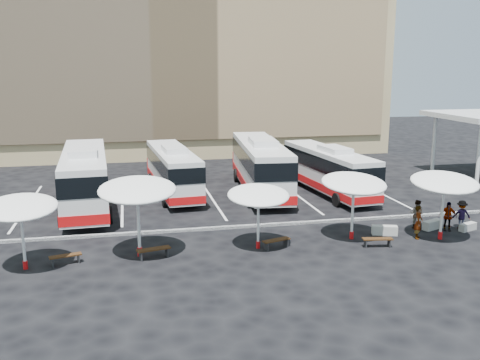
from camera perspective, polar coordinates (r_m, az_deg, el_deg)
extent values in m
plane|color=black|center=(29.45, -0.69, -5.47)|extent=(120.00, 120.00, 0.00)
cube|color=tan|center=(59.90, -6.99, 15.45)|extent=(42.00, 18.00, 25.00)
cube|color=#A1835C|center=(50.83, -6.01, 15.53)|extent=(40.00, 0.30, 20.00)
cylinder|color=silver|center=(43.42, 24.15, 2.43)|extent=(0.30, 0.30, 4.80)
cylinder|color=silver|center=(48.33, 20.00, 3.64)|extent=(0.30, 0.30, 4.80)
cube|color=black|center=(29.90, -0.88, -5.05)|extent=(34.00, 0.25, 0.15)
cube|color=white|center=(37.20, -21.73, -2.60)|extent=(0.15, 12.00, 0.01)
cube|color=white|center=(36.63, -12.44, -2.24)|extent=(0.15, 12.00, 0.01)
cube|color=white|center=(37.04, -3.13, -1.81)|extent=(0.15, 12.00, 0.01)
cube|color=white|center=(38.40, 5.75, -1.35)|extent=(0.15, 12.00, 0.01)
cube|color=white|center=(40.60, 13.85, -0.91)|extent=(0.15, 12.00, 0.01)
cube|color=silver|center=(35.25, -16.21, 0.37)|extent=(3.24, 12.55, 3.11)
cube|color=black|center=(35.13, -16.27, 1.36)|extent=(3.30, 12.61, 1.14)
cube|color=#BC0D0F|center=(35.48, -16.11, -1.44)|extent=(3.30, 12.61, 0.57)
cube|color=#BC0D0F|center=(41.49, -16.03, 0.99)|extent=(2.66, 0.35, 1.45)
cube|color=silver|center=(33.92, -16.41, 2.94)|extent=(1.82, 3.19, 0.41)
cylinder|color=black|center=(39.15, -17.90, -0.85)|extent=(0.42, 1.05, 1.04)
cylinder|color=black|center=(39.09, -14.11, -0.65)|extent=(0.42, 1.05, 1.04)
cylinder|color=black|center=(31.62, -18.51, -3.90)|extent=(0.42, 1.05, 1.04)
cylinder|color=black|center=(31.55, -13.81, -3.65)|extent=(0.42, 1.05, 1.04)
cube|color=silver|center=(37.97, -7.19, 1.18)|extent=(3.09, 11.01, 2.72)
cube|color=black|center=(37.87, -7.22, 1.99)|extent=(3.15, 11.06, 1.00)
cube|color=#BC0D0F|center=(38.17, -7.16, -0.29)|extent=(3.15, 11.06, 0.50)
cube|color=#BC0D0F|center=(43.38, -8.34, 1.60)|extent=(2.32, 0.36, 1.27)
cube|color=silver|center=(36.83, -7.03, 3.28)|extent=(1.65, 2.82, 0.36)
cylinder|color=black|center=(41.15, -9.42, 0.09)|extent=(0.39, 0.93, 0.91)
cylinder|color=black|center=(41.48, -6.32, 0.28)|extent=(0.39, 0.93, 0.91)
cylinder|color=black|center=(34.59, -8.01, -2.15)|extent=(0.39, 0.93, 0.91)
cylinder|color=black|center=(34.97, -4.34, -1.90)|extent=(0.39, 0.93, 0.91)
cube|color=silver|center=(38.09, 2.17, 1.69)|extent=(3.74, 12.63, 3.11)
cube|color=black|center=(37.98, 2.18, 2.62)|extent=(3.81, 12.70, 1.14)
cube|color=#BC0D0F|center=(38.31, 2.16, 0.02)|extent=(3.81, 12.70, 0.57)
cube|color=#BC0D0F|center=(44.29, 0.93, 2.15)|extent=(2.66, 0.45, 1.45)
cube|color=silver|center=(36.80, 2.44, 4.11)|extent=(1.94, 3.25, 0.41)
cylinder|color=black|center=(41.74, -0.37, 0.52)|extent=(0.46, 1.07, 1.04)
cylinder|color=black|center=(42.10, 3.14, 0.60)|extent=(0.46, 1.07, 1.04)
cylinder|color=black|center=(34.21, 1.07, -2.07)|extent=(0.46, 1.07, 1.04)
cylinder|color=black|center=(34.65, 5.32, -1.94)|extent=(0.46, 1.07, 1.04)
cube|color=silver|center=(38.26, 9.38, 1.18)|extent=(3.30, 10.97, 2.70)
cube|color=black|center=(38.16, 9.41, 1.98)|extent=(3.36, 11.03, 0.99)
cube|color=#BC0D0F|center=(38.46, 9.33, -0.27)|extent=(3.36, 11.03, 0.50)
cube|color=#BC0D0F|center=(43.18, 6.11, 1.60)|extent=(2.31, 0.41, 1.26)
cube|color=silver|center=(37.22, 10.09, 3.24)|extent=(1.70, 2.83, 0.36)
cylinder|color=black|center=(40.83, 5.91, 0.10)|extent=(0.40, 0.93, 0.90)
cylinder|color=black|center=(41.77, 8.75, 0.29)|extent=(0.40, 0.93, 0.90)
cylinder|color=black|center=(34.91, 10.33, -2.10)|extent=(0.40, 0.93, 0.90)
cylinder|color=black|center=(36.00, 13.50, -1.81)|extent=(0.40, 0.93, 0.90)
cylinder|color=silver|center=(25.56, -22.13, -5.84)|extent=(0.15, 0.15, 2.82)
cylinder|color=#BC0D0F|center=(25.95, -21.92, -8.41)|extent=(0.23, 0.23, 0.38)
ellipsoid|color=white|center=(25.18, -22.40, -2.68)|extent=(3.58, 3.61, 0.97)
cylinder|color=silver|center=(25.69, -10.76, -4.60)|extent=(0.15, 0.15, 3.20)
cylinder|color=#BC0D0F|center=(26.12, -10.64, -7.52)|extent=(0.24, 0.24, 0.43)
ellipsoid|color=white|center=(25.27, -10.91, -1.01)|extent=(3.76, 3.80, 1.10)
cylinder|color=silver|center=(26.39, 1.95, -4.53)|extent=(0.13, 0.13, 2.68)
cylinder|color=#BC0D0F|center=(26.75, 1.94, -6.92)|extent=(0.21, 0.21, 0.36)
ellipsoid|color=white|center=(26.03, 1.98, -1.61)|extent=(3.25, 3.28, 0.92)
cylinder|color=silver|center=(28.38, 11.92, -3.32)|extent=(0.15, 0.15, 2.95)
cylinder|color=#BC0D0F|center=(28.74, 11.81, -5.78)|extent=(0.23, 0.23, 0.39)
ellipsoid|color=white|center=(28.02, 12.05, -0.32)|extent=(3.58, 3.62, 1.01)
cylinder|color=silver|center=(29.63, 20.75, -3.15)|extent=(0.16, 0.16, 3.00)
cylinder|color=#BC0D0F|center=(29.98, 20.57, -5.55)|extent=(0.25, 0.25, 0.40)
ellipsoid|color=white|center=(29.29, 20.98, -0.22)|extent=(3.95, 3.99, 1.03)
cube|color=black|center=(25.85, -18.13, -7.68)|extent=(1.48, 0.73, 0.06)
cube|color=black|center=(25.86, -19.36, -8.27)|extent=(0.15, 0.36, 0.38)
cube|color=black|center=(26.00, -16.85, -7.99)|extent=(0.15, 0.36, 0.38)
cube|color=black|center=(25.62, -9.19, -7.28)|extent=(1.64, 0.78, 0.06)
cube|color=black|center=(25.54, -10.55, -7.98)|extent=(0.16, 0.41, 0.42)
cube|color=black|center=(25.87, -7.81, -7.62)|extent=(0.16, 0.41, 0.42)
cube|color=black|center=(26.74, 3.89, -6.40)|extent=(1.51, 0.81, 0.06)
cube|color=black|center=(26.51, 2.82, -7.07)|extent=(0.17, 0.37, 0.39)
cube|color=black|center=(27.12, 4.93, -6.65)|extent=(0.17, 0.37, 0.39)
cube|color=black|center=(27.68, 14.46, -6.10)|extent=(1.55, 0.64, 0.06)
cube|color=black|center=(27.58, 13.23, -6.60)|extent=(0.12, 0.39, 0.40)
cube|color=black|center=(27.93, 15.62, -6.49)|extent=(0.12, 0.39, 0.40)
cube|color=#979791|center=(29.80, 15.16, -5.19)|extent=(1.40, 0.85, 0.50)
cube|color=#979791|center=(31.62, 19.85, -4.51)|extent=(1.37, 0.90, 0.49)
cube|color=#979791|center=(32.06, 23.12, -4.62)|extent=(1.16, 0.73, 0.41)
imported|color=black|center=(29.49, 18.51, -4.30)|extent=(0.72, 0.77, 1.76)
imported|color=black|center=(31.31, 18.36, -3.48)|extent=(0.99, 1.00, 1.63)
imported|color=black|center=(31.48, 21.26, -3.62)|extent=(1.03, 0.76, 1.63)
imported|color=black|center=(32.17, 22.56, -3.42)|extent=(1.14, 0.81, 1.60)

